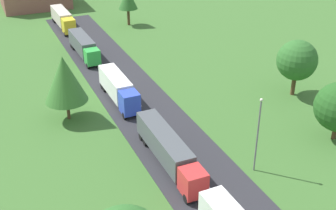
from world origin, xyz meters
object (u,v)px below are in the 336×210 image
at_px(truck_second, 169,149).
at_px(truck_third, 118,88).
at_px(truck_fourth, 84,46).
at_px(truck_fifth, 63,18).
at_px(tree_ash, 297,60).
at_px(lamppost_second, 258,132).
at_px(tree_elm, 64,79).

xyz_separation_m(truck_second, truck_third, (-0.18, 17.72, 0.07)).
xyz_separation_m(truck_third, truck_fourth, (-0.10, 19.78, -0.11)).
relative_size(truck_fourth, truck_fifth, 1.01).
xyz_separation_m(truck_second, tree_ash, (24.89, 9.10, 3.50)).
bearing_deg(lamppost_second, tree_elm, 129.09).
relative_size(truck_fourth, tree_ash, 1.47).
xyz_separation_m(truck_fourth, tree_ash, (25.16, -28.40, 3.53)).
distance_m(tree_elm, tree_ash, 33.71).
xyz_separation_m(lamppost_second, tree_ash, (16.34, 14.04, 0.50)).
distance_m(truck_fifth, tree_elm, 40.94).
distance_m(truck_second, truck_third, 17.72).
distance_m(truck_fifth, tree_ash, 52.94).
height_order(truck_third, tree_ash, tree_ash).
bearing_deg(truck_third, truck_fourth, 90.28).
bearing_deg(truck_second, lamppost_second, -30.03).
distance_m(truck_third, truck_fifth, 37.88).
xyz_separation_m(tree_elm, tree_ash, (33.06, -6.55, -0.41)).
xyz_separation_m(truck_fifth, tree_elm, (-8.01, -39.96, 3.90)).
bearing_deg(tree_elm, truck_second, -62.42).
height_order(truck_fifth, tree_elm, tree_elm).
bearing_deg(lamppost_second, truck_second, 149.97).
relative_size(truck_second, tree_elm, 1.61).
bearing_deg(truck_second, truck_fifth, 90.16).
height_order(truck_second, lamppost_second, lamppost_second).
xyz_separation_m(lamppost_second, tree_elm, (-16.73, 20.59, 0.91)).
distance_m(truck_second, truck_fourth, 37.50).
bearing_deg(tree_ash, truck_fifth, 118.31).
bearing_deg(truck_fifth, truck_second, -89.84).
bearing_deg(truck_fourth, tree_elm, -109.87).
height_order(truck_third, tree_elm, tree_elm).
bearing_deg(tree_ash, truck_second, -159.92).
height_order(truck_third, truck_fifth, truck_third).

